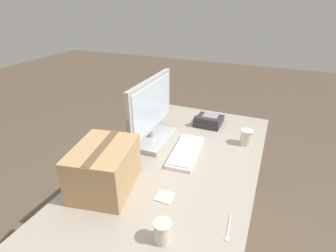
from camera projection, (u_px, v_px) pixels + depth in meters
name	position (u px, v px, depth m)	size (l,w,h in m)	color
office_desk	(174.00, 217.00, 1.66)	(1.80, 0.90, 0.75)	#A89E8E
monitor	(151.00, 116.00, 1.70)	(0.56, 0.24, 0.43)	#B7B7B7
keyboard	(186.00, 151.00, 1.63)	(0.42, 0.19, 0.03)	silver
desk_phone	(209.00, 121.00, 2.00)	(0.21, 0.20, 0.08)	#2D2D33
paper_cup_left	(162.00, 232.00, 1.03)	(0.07, 0.07, 0.10)	beige
paper_cup_right	(246.00, 137.00, 1.72)	(0.08, 0.08, 0.10)	beige
spoon	(228.00, 231.00, 1.09)	(0.15, 0.03, 0.00)	silver
cardboard_box	(104.00, 168.00, 1.30)	(0.39, 0.33, 0.24)	tan
sticky_note_pad	(164.00, 197.00, 1.28)	(0.08, 0.08, 0.01)	silver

